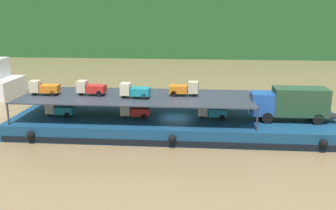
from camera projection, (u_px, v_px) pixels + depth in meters
The scene contains 11 objects.
ground_plane at pixel (176, 132), 36.20m from camera, with size 400.00×400.00×0.00m, color olive.
cargo_barge at pixel (176, 125), 35.99m from camera, with size 31.14×8.70×1.50m.
covered_lorry at pixel (291, 103), 34.36m from camera, with size 7.87×2.32×3.10m.
cargo_rack at pixel (136, 97), 35.66m from camera, with size 21.94×7.36×2.00m.
mini_truck_lower_stern at pixel (60, 109), 36.11m from camera, with size 2.77×1.26×1.38m.
mini_truck_lower_aft at pixel (135, 111), 35.53m from camera, with size 2.76×1.24×1.38m.
mini_truck_lower_mid at pixel (212, 111), 35.34m from camera, with size 2.80×1.30×1.38m.
mini_truck_upper_stern at pixel (44, 88), 36.01m from camera, with size 2.79×1.29×1.38m.
mini_truck_upper_mid at pixel (91, 88), 35.91m from camera, with size 2.79×1.28×1.38m.
mini_truck_upper_fore at pixel (135, 91), 34.75m from camera, with size 2.78×1.28×1.38m.
mini_truck_upper_bow at pixel (184, 89), 35.69m from camera, with size 2.75×1.22×1.38m.
Camera 1 is at (2.23, -34.34, 11.55)m, focal length 40.22 mm.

